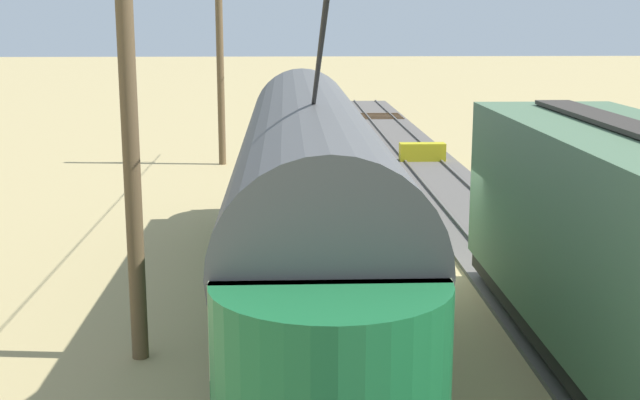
{
  "coord_description": "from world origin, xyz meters",
  "views": [
    {
      "loc": [
        2.93,
        17.85,
        5.67
      ],
      "look_at": [
        2.22,
        0.21,
        1.86
      ],
      "focal_mm": 47.6,
      "sensor_mm": 36.0,
      "label": 1
    }
  ],
  "objects_px": {
    "catenary_pole_foreground": "(223,68)",
    "catenary_pole_mid_near": "(136,137)",
    "track_end_bumper": "(422,153)",
    "vintage_streetcar": "(310,198)",
    "switch_stand": "(515,191)"
  },
  "relations": [
    {
      "from": "catenary_pole_foreground",
      "to": "catenary_pole_mid_near",
      "type": "relative_size",
      "value": 1.0
    },
    {
      "from": "catenary_pole_foreground",
      "to": "track_end_bumper",
      "type": "relative_size",
      "value": 4.0
    },
    {
      "from": "catenary_pole_foreground",
      "to": "catenary_pole_mid_near",
      "type": "height_order",
      "value": "same"
    },
    {
      "from": "track_end_bumper",
      "to": "vintage_streetcar",
      "type": "bearing_deg",
      "value": 73.83
    },
    {
      "from": "track_end_bumper",
      "to": "switch_stand",
      "type": "bearing_deg",
      "value": 98.23
    },
    {
      "from": "catenary_pole_foreground",
      "to": "track_end_bumper",
      "type": "distance_m",
      "value": 8.52
    },
    {
      "from": "catenary_pole_mid_near",
      "to": "track_end_bumper",
      "type": "bearing_deg",
      "value": -111.96
    },
    {
      "from": "vintage_streetcar",
      "to": "track_end_bumper",
      "type": "distance_m",
      "value": 17.89
    },
    {
      "from": "vintage_streetcar",
      "to": "catenary_pole_foreground",
      "type": "xyz_separation_m",
      "value": [
        2.87,
        -17.14,
        1.51
      ]
    },
    {
      "from": "catenary_pole_foreground",
      "to": "track_end_bumper",
      "type": "height_order",
      "value": "catenary_pole_foreground"
    },
    {
      "from": "switch_stand",
      "to": "track_end_bumper",
      "type": "bearing_deg",
      "value": -81.77
    },
    {
      "from": "catenary_pole_mid_near",
      "to": "switch_stand",
      "type": "distance_m",
      "value": 14.17
    },
    {
      "from": "catenary_pole_mid_near",
      "to": "switch_stand",
      "type": "bearing_deg",
      "value": -131.28
    },
    {
      "from": "switch_stand",
      "to": "track_end_bumper",
      "type": "xyz_separation_m",
      "value": [
        1.3,
        -9.01,
        -0.3
      ]
    },
    {
      "from": "catenary_pole_foreground",
      "to": "track_end_bumper",
      "type": "xyz_separation_m",
      "value": [
        -7.82,
        0.05,
        -3.38
      ]
    }
  ]
}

